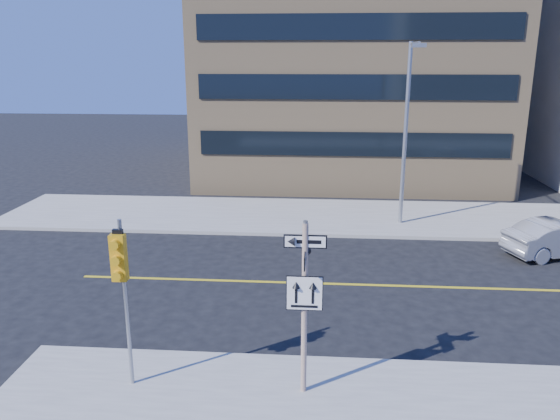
# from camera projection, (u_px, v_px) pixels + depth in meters

# --- Properties ---
(ground) EXTENTS (120.00, 120.00, 0.00)m
(ground) POSITION_uv_depth(u_px,v_px,m) (306.00, 341.00, 14.93)
(ground) COLOR black
(ground) RESTS_ON ground
(sign_pole) EXTENTS (0.92, 0.92, 4.06)m
(sign_pole) POSITION_uv_depth(u_px,v_px,m) (304.00, 299.00, 11.85)
(sign_pole) COLOR beige
(sign_pole) RESTS_ON near_sidewalk
(traffic_signal) EXTENTS (0.32, 0.45, 4.00)m
(traffic_signal) POSITION_uv_depth(u_px,v_px,m) (121.00, 271.00, 11.84)
(traffic_signal) COLOR gray
(traffic_signal) RESTS_ON near_sidewalk
(parked_car_b) EXTENTS (2.88, 4.59, 1.43)m
(parked_car_b) POSITION_uv_depth(u_px,v_px,m) (559.00, 238.00, 21.21)
(parked_car_b) COLOR gray
(parked_car_b) RESTS_ON ground
(streetlight_a) EXTENTS (0.55, 2.25, 8.00)m
(streetlight_a) POSITION_uv_depth(u_px,v_px,m) (407.00, 123.00, 23.68)
(streetlight_a) COLOR gray
(streetlight_a) RESTS_ON far_sidewalk
(building_brick) EXTENTS (18.00, 18.00, 18.00)m
(building_brick) POSITION_uv_depth(u_px,v_px,m) (349.00, 34.00, 36.35)
(building_brick) COLOR tan
(building_brick) RESTS_ON ground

